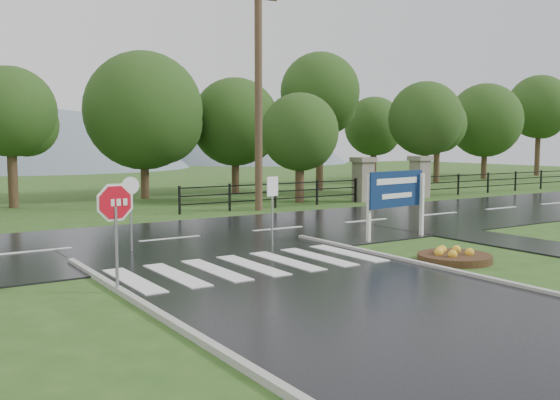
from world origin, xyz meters
TOP-DOWN VIEW (x-y plane):
  - ground at (0.00, 0.00)m, footprint 120.00×120.00m
  - main_road at (0.00, 10.00)m, footprint 90.00×8.00m
  - walkway at (8.50, 4.00)m, footprint 2.20×11.00m
  - crosswalk at (0.00, 5.00)m, footprint 6.50×2.80m
  - pillar_west at (13.00, 16.00)m, footprint 1.00×1.00m
  - pillar_east at (17.00, 16.00)m, footprint 1.00×1.00m
  - fence_west at (7.75, 16.00)m, footprint 9.58×0.08m
  - fence_east at (27.75, 16.00)m, footprint 20.58×0.08m
  - hills at (3.49, 65.00)m, footprint 102.00×48.00m
  - treeline at (1.00, 24.00)m, footprint 83.20×5.20m
  - stop_sign at (-3.58, 4.32)m, footprint 1.06×0.10m
  - estate_billboard at (5.98, 6.26)m, footprint 2.44×0.37m
  - flower_bed at (4.75, 2.83)m, footprint 1.87×1.87m
  - reg_sign_small at (1.92, 7.09)m, footprint 0.45×0.15m
  - reg_sign_round at (-1.74, 8.57)m, footprint 0.49×0.06m
  - utility_pole_east at (6.56, 15.50)m, footprint 1.77×0.33m
  - entrance_tree_left at (10.16, 17.50)m, footprint 3.87×3.87m
  - entrance_tree_right at (18.90, 17.50)m, footprint 4.22×4.22m

SIDE VIEW (x-z plane):
  - hills at x=3.49m, z-range -39.54..8.46m
  - ground at x=0.00m, z-range 0.00..0.00m
  - main_road at x=0.00m, z-range -0.02..0.02m
  - walkway at x=8.50m, z-range -0.02..0.02m
  - treeline at x=1.00m, z-range -5.00..5.00m
  - crosswalk at x=0.00m, z-range 0.05..0.07m
  - flower_bed at x=4.75m, z-range -0.05..0.33m
  - fence_west at x=7.75m, z-range 0.12..1.32m
  - fence_east at x=27.75m, z-range 0.14..1.34m
  - pillar_west at x=13.00m, z-range 0.06..2.30m
  - pillar_east at x=17.00m, z-range 0.06..2.30m
  - reg_sign_round at x=-1.74m, z-range 0.29..2.40m
  - reg_sign_small at x=1.92m, z-range 0.44..2.50m
  - estate_billboard at x=5.98m, z-range 0.40..2.55m
  - stop_sign at x=-3.58m, z-range 0.49..2.87m
  - entrance_tree_left at x=10.16m, z-range 0.76..6.19m
  - entrance_tree_right at x=18.90m, z-range 1.08..7.50m
  - utility_pole_east at x=6.56m, z-range 0.08..10.01m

